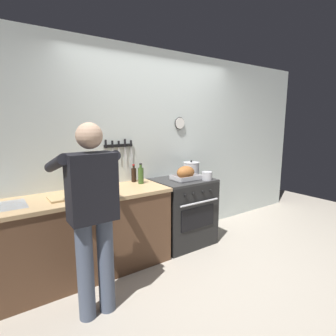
# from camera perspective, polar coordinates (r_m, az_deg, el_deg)

# --- Properties ---
(ground_plane) EXTENTS (8.00, 8.00, 0.00)m
(ground_plane) POSITION_cam_1_polar(r_m,az_deg,el_deg) (3.13, 11.70, -22.47)
(ground_plane) COLOR #A89E8E
(wall_back) EXTENTS (6.00, 0.13, 2.60)m
(wall_back) POSITION_cam_1_polar(r_m,az_deg,el_deg) (3.72, -2.85, 4.25)
(wall_back) COLOR silver
(wall_back) RESTS_ON ground
(counter_block) EXTENTS (2.03, 0.65, 0.90)m
(counter_block) POSITION_cam_1_polar(r_m,az_deg,el_deg) (3.12, -18.69, -13.45)
(counter_block) COLOR brown
(counter_block) RESTS_ON ground
(stove) EXTENTS (0.76, 0.67, 0.90)m
(stove) POSITION_cam_1_polar(r_m,az_deg,el_deg) (3.73, 3.15, -9.12)
(stove) COLOR black
(stove) RESTS_ON ground
(person_cook) EXTENTS (0.51, 0.63, 1.66)m
(person_cook) POSITION_cam_1_polar(r_m,az_deg,el_deg) (2.33, -15.83, -8.34)
(person_cook) COLOR #4C566B
(person_cook) RESTS_ON ground
(roasting_pan) EXTENTS (0.35, 0.26, 0.19)m
(roasting_pan) POSITION_cam_1_polar(r_m,az_deg,el_deg) (3.54, 3.77, -1.19)
(roasting_pan) COLOR #B7B7BC
(roasting_pan) RESTS_ON stove
(stock_pot) EXTENTS (0.23, 0.23, 0.22)m
(stock_pot) POSITION_cam_1_polar(r_m,az_deg,el_deg) (3.82, 4.96, -0.20)
(stock_pot) COLOR #B7B7BC
(stock_pot) RESTS_ON stove
(saucepan) EXTENTS (0.14, 0.14, 0.11)m
(saucepan) POSITION_cam_1_polar(r_m,az_deg,el_deg) (3.59, 8.27, -1.65)
(saucepan) COLOR #B7B7BC
(saucepan) RESTS_ON stove
(cutting_board) EXTENTS (0.36, 0.24, 0.02)m
(cutting_board) POSITION_cam_1_polar(r_m,az_deg,el_deg) (2.91, -20.53, -5.79)
(cutting_board) COLOR tan
(cutting_board) RESTS_ON counter_block
(bottle_olive_oil) EXTENTS (0.07, 0.07, 0.25)m
(bottle_olive_oil) POSITION_cam_1_polar(r_m,az_deg,el_deg) (3.34, -5.79, -1.53)
(bottle_olive_oil) COLOR #385623
(bottle_olive_oil) RESTS_ON counter_block
(bottle_hot_sauce) EXTENTS (0.05, 0.05, 0.19)m
(bottle_hot_sauce) POSITION_cam_1_polar(r_m,az_deg,el_deg) (3.22, -12.47, -2.68)
(bottle_hot_sauce) COLOR red
(bottle_hot_sauce) RESTS_ON counter_block
(bottle_soy_sauce) EXTENTS (0.06, 0.06, 0.23)m
(bottle_soy_sauce) POSITION_cam_1_polar(r_m,az_deg,el_deg) (3.46, -7.27, -1.38)
(bottle_soy_sauce) COLOR black
(bottle_soy_sauce) RESTS_ON counter_block
(bottle_vinegar) EXTENTS (0.07, 0.07, 0.27)m
(bottle_vinegar) POSITION_cam_1_polar(r_m,az_deg,el_deg) (3.15, -19.75, -2.66)
(bottle_vinegar) COLOR #997F4C
(bottle_vinegar) RESTS_ON counter_block
(bottle_dish_soap) EXTENTS (0.07, 0.07, 0.25)m
(bottle_dish_soap) POSITION_cam_1_polar(r_m,az_deg,el_deg) (3.21, -17.73, -2.48)
(bottle_dish_soap) COLOR #338CCC
(bottle_dish_soap) RESTS_ON counter_block
(bottle_cooking_oil) EXTENTS (0.06, 0.06, 0.29)m
(bottle_cooking_oil) POSITION_cam_1_polar(r_m,az_deg,el_deg) (3.19, -14.59, -2.10)
(bottle_cooking_oil) COLOR gold
(bottle_cooking_oil) RESTS_ON counter_block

